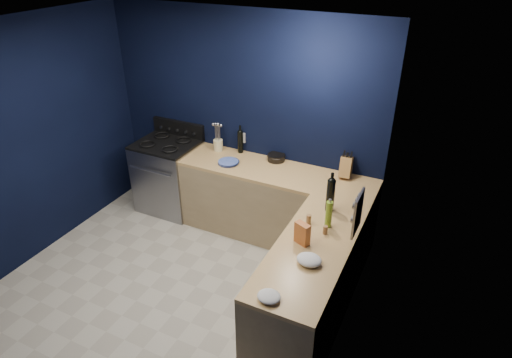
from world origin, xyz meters
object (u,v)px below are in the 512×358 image
Objects in this scene: plate_stack at (228,162)px; crouton_bag at (302,234)px; utensil_crock at (218,145)px; knife_block at (346,167)px; gas_range at (169,177)px.

crouton_bag reaches higher than plate_stack.
utensil_crock reaches higher than plate_stack.
knife_block is (1.33, 0.31, 0.10)m from plate_stack.
knife_block is at bearing 6.24° from gas_range.
plate_stack is 1.07× the size of knife_block.
knife_block is at bearing 1.84° from utensil_crock.
gas_range is 4.06× the size of knife_block.
gas_range is 3.80× the size of plate_stack.
crouton_bag reaches higher than gas_range.
knife_block is at bearing 13.22° from plate_stack.
utensil_crock is at bearing 16.63° from gas_range.
gas_range is 2.35m from knife_block.
utensil_crock is 0.71× the size of crouton_bag.
knife_block is 1.11× the size of crouton_bag.
gas_range is 1.05m from plate_stack.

